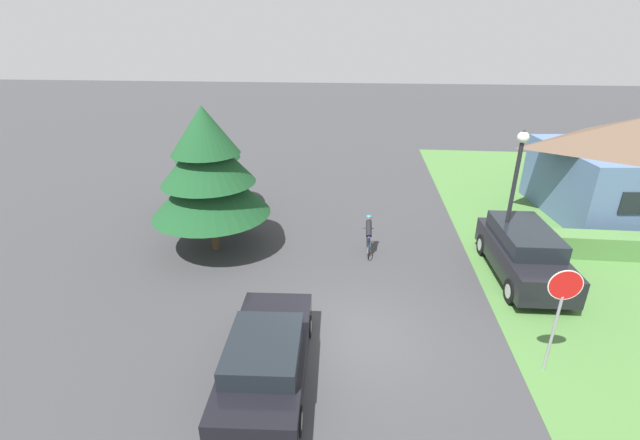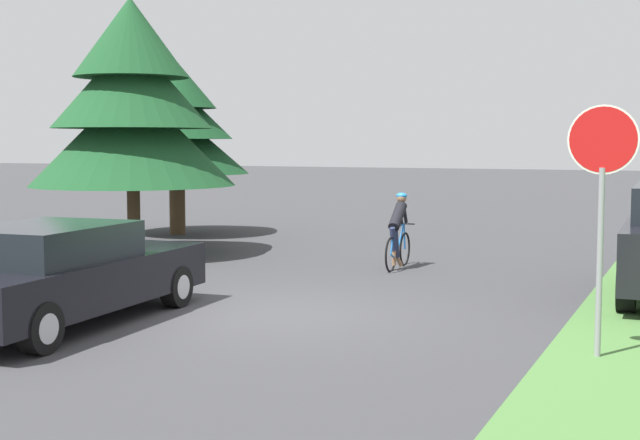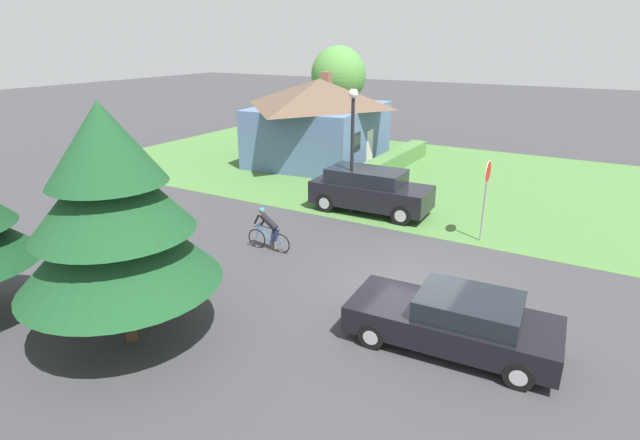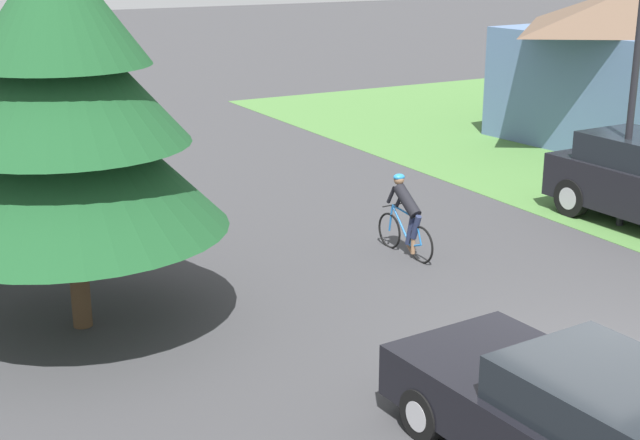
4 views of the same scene
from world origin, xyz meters
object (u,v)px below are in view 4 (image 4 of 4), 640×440
at_px(cyclist, 406,217).
at_px(conifer_tall_near, 65,109).
at_px(street_lamp, 637,61).
at_px(sedan_left_lane, 593,427).

bearing_deg(cyclist, conifer_tall_near, 90.59).
xyz_separation_m(street_lamp, conifer_tall_near, (-10.72, 0.37, -0.05)).
bearing_deg(conifer_tall_near, street_lamp, -1.97).
xyz_separation_m(sedan_left_lane, conifer_tall_near, (-3.51, 6.65, 2.56)).
bearing_deg(street_lamp, conifer_tall_near, 178.03).
xyz_separation_m(cyclist, street_lamp, (4.76, -0.66, 2.58)).
bearing_deg(sedan_left_lane, street_lamp, -52.32).
distance_m(sedan_left_lane, street_lamp, 9.91).
height_order(sedan_left_lane, conifer_tall_near, conifer_tall_near).
bearing_deg(conifer_tall_near, cyclist, 2.83).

